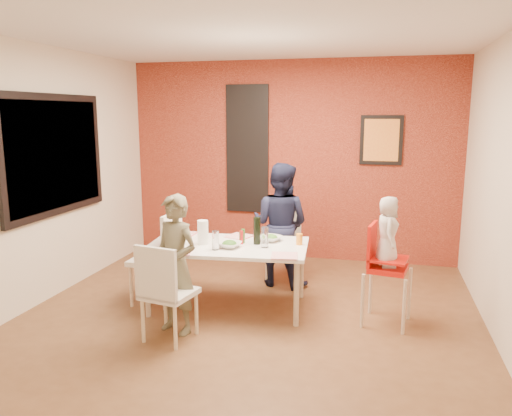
% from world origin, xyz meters
% --- Properties ---
extents(ground, '(4.50, 4.50, 0.00)m').
position_xyz_m(ground, '(0.00, 0.00, 0.00)').
color(ground, brown).
rests_on(ground, ground).
extents(ceiling, '(4.50, 4.50, 0.02)m').
position_xyz_m(ceiling, '(0.00, 0.00, 2.70)').
color(ceiling, silver).
rests_on(ceiling, wall_back).
extents(wall_back, '(4.50, 0.02, 2.70)m').
position_xyz_m(wall_back, '(0.00, 2.25, 1.35)').
color(wall_back, beige).
rests_on(wall_back, ground).
extents(wall_front, '(4.50, 0.02, 2.70)m').
position_xyz_m(wall_front, '(0.00, -2.25, 1.35)').
color(wall_front, beige).
rests_on(wall_front, ground).
extents(wall_left, '(0.02, 4.50, 2.70)m').
position_xyz_m(wall_left, '(-2.25, 0.00, 1.35)').
color(wall_left, beige).
rests_on(wall_left, ground).
extents(wall_right, '(0.02, 4.50, 2.70)m').
position_xyz_m(wall_right, '(2.25, 0.00, 1.35)').
color(wall_right, beige).
rests_on(wall_right, ground).
extents(brick_accent_wall, '(4.50, 0.02, 2.70)m').
position_xyz_m(brick_accent_wall, '(0.00, 2.23, 1.35)').
color(brick_accent_wall, maroon).
rests_on(brick_accent_wall, ground).
extents(picture_window_frame, '(0.05, 1.70, 1.30)m').
position_xyz_m(picture_window_frame, '(-2.22, 0.20, 1.55)').
color(picture_window_frame, black).
rests_on(picture_window_frame, wall_left).
extents(picture_window_pane, '(0.02, 1.55, 1.15)m').
position_xyz_m(picture_window_pane, '(-2.21, 0.20, 1.55)').
color(picture_window_pane, black).
rests_on(picture_window_pane, wall_left).
extents(glassblock_strip, '(0.55, 0.03, 1.70)m').
position_xyz_m(glassblock_strip, '(-0.60, 2.21, 1.50)').
color(glassblock_strip, silver).
rests_on(glassblock_strip, wall_back).
extents(glassblock_surround, '(0.60, 0.03, 1.76)m').
position_xyz_m(glassblock_surround, '(-0.60, 2.21, 1.50)').
color(glassblock_surround, black).
rests_on(glassblock_surround, wall_back).
extents(art_print_frame, '(0.54, 0.03, 0.64)m').
position_xyz_m(art_print_frame, '(1.20, 2.21, 1.65)').
color(art_print_frame, black).
rests_on(art_print_frame, wall_back).
extents(art_print_canvas, '(0.44, 0.01, 0.54)m').
position_xyz_m(art_print_canvas, '(1.20, 2.19, 1.65)').
color(art_print_canvas, '#F49F36').
rests_on(art_print_canvas, wall_back).
extents(dining_table, '(1.69, 1.04, 0.67)m').
position_xyz_m(dining_table, '(-0.28, 0.22, 0.61)').
color(dining_table, white).
rests_on(dining_table, ground).
extents(chair_near, '(0.48, 0.48, 0.89)m').
position_xyz_m(chair_near, '(-0.58, -0.70, 0.50)').
color(chair_near, beige).
rests_on(chair_near, ground).
extents(chair_far, '(0.40, 0.40, 0.84)m').
position_xyz_m(chair_far, '(0.10, 1.28, 0.47)').
color(chair_far, beige).
rests_on(chair_far, ground).
extents(chair_left, '(0.46, 0.46, 0.98)m').
position_xyz_m(chair_left, '(-0.98, 0.16, 0.55)').
color(chair_left, silver).
rests_on(chair_left, ground).
extents(high_chair, '(0.47, 0.47, 0.97)m').
position_xyz_m(high_chair, '(1.27, 0.19, 0.58)').
color(high_chair, red).
rests_on(high_chair, ground).
extents(child_near, '(0.54, 0.45, 1.28)m').
position_xyz_m(child_near, '(-0.56, -0.46, 0.64)').
color(child_near, brown).
rests_on(child_near, ground).
extents(child_far, '(0.80, 0.69, 1.44)m').
position_xyz_m(child_far, '(0.10, 1.05, 0.72)').
color(child_far, black).
rests_on(child_far, ground).
extents(toddler, '(0.24, 0.34, 0.67)m').
position_xyz_m(toddler, '(1.30, 0.19, 0.91)').
color(toddler, beige).
rests_on(toddler, high_chair).
extents(plate_near_left, '(0.28, 0.28, 0.01)m').
position_xyz_m(plate_near_left, '(-0.64, -0.20, 0.68)').
color(plate_near_left, white).
rests_on(plate_near_left, dining_table).
extents(plate_far_mid, '(0.31, 0.31, 0.01)m').
position_xyz_m(plate_far_mid, '(-0.25, 0.56, 0.68)').
color(plate_far_mid, white).
rests_on(plate_far_mid, dining_table).
extents(plate_near_right, '(0.28, 0.28, 0.01)m').
position_xyz_m(plate_near_right, '(0.37, -0.07, 0.68)').
color(plate_near_right, white).
rests_on(plate_near_right, dining_table).
extents(plate_far_left, '(0.23, 0.23, 0.01)m').
position_xyz_m(plate_far_left, '(-0.87, 0.53, 0.68)').
color(plate_far_left, white).
rests_on(plate_far_left, dining_table).
extents(salad_bowl_a, '(0.27, 0.27, 0.06)m').
position_xyz_m(salad_bowl_a, '(-0.23, 0.11, 0.70)').
color(salad_bowl_a, silver).
rests_on(salad_bowl_a, dining_table).
extents(salad_bowl_b, '(0.29, 0.29, 0.06)m').
position_xyz_m(salad_bowl_b, '(0.12, 0.46, 0.70)').
color(salad_bowl_b, silver).
rests_on(salad_bowl_b, dining_table).
extents(wine_bottle, '(0.07, 0.07, 0.28)m').
position_xyz_m(wine_bottle, '(0.01, 0.31, 0.81)').
color(wine_bottle, black).
rests_on(wine_bottle, dining_table).
extents(wine_glass_a, '(0.07, 0.07, 0.19)m').
position_xyz_m(wine_glass_a, '(-0.34, -0.00, 0.77)').
color(wine_glass_a, white).
rests_on(wine_glass_a, dining_table).
extents(wine_glass_b, '(0.07, 0.07, 0.21)m').
position_xyz_m(wine_glass_b, '(0.11, 0.21, 0.78)').
color(wine_glass_b, white).
rests_on(wine_glass_b, dining_table).
extents(paper_towel_roll, '(0.11, 0.11, 0.25)m').
position_xyz_m(paper_towel_roll, '(-0.53, 0.17, 0.80)').
color(paper_towel_roll, white).
rests_on(paper_towel_roll, dining_table).
extents(condiment_red, '(0.04, 0.04, 0.14)m').
position_xyz_m(condiment_red, '(-0.15, 0.27, 0.74)').
color(condiment_red, red).
rests_on(condiment_red, dining_table).
extents(condiment_green, '(0.04, 0.04, 0.15)m').
position_xyz_m(condiment_green, '(-0.14, 0.31, 0.75)').
color(condiment_green, '#326B23').
rests_on(condiment_green, dining_table).
extents(condiment_brown, '(0.03, 0.03, 0.13)m').
position_xyz_m(condiment_brown, '(-0.15, 0.27, 0.74)').
color(condiment_brown, brown).
rests_on(condiment_brown, dining_table).
extents(sippy_cup, '(0.07, 0.07, 0.11)m').
position_xyz_m(sippy_cup, '(0.43, 0.39, 0.73)').
color(sippy_cup, orange).
rests_on(sippy_cup, dining_table).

